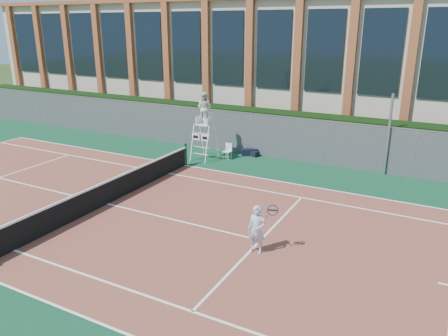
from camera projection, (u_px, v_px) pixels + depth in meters
The scene contains 13 objects.
ground at pixel (107, 205), 16.77m from camera, with size 120.00×120.00×0.00m, color #233814.
apron at pixel (124, 196), 17.61m from camera, with size 36.00×20.00×0.01m, color #0D3A27.
tennis_court at pixel (107, 204), 16.76m from camera, with size 23.77×10.97×0.02m, color brown.
tennis_net at pixel (106, 192), 16.60m from camera, with size 0.10×11.30×1.10m.
fence at pixel (217, 130), 23.81m from camera, with size 40.00×0.06×2.20m, color #595E60, non-canonical shape.
hedge at pixel (227, 126), 24.82m from camera, with size 40.00×1.40×2.20m, color black.
building at pixel (280, 61), 30.55m from camera, with size 45.00×10.60×8.22m.
steel_pole at pixel (388, 135), 19.56m from camera, with size 0.12×0.12×3.74m, color #9EA0A5.
umpire_chair at pixel (204, 110), 21.79m from camera, with size 0.97×1.49×3.47m.
plastic_chair at pixel (228, 150), 22.36m from camera, with size 0.41×0.41×0.81m.
sports_bag_near at pixel (249, 152), 23.02m from camera, with size 0.85×0.34×0.36m, color black.
sports_bag_far at pixel (253, 153), 22.95m from camera, with size 0.69×0.30×0.28m, color black.
tennis_player at pixel (257, 229), 12.96m from camera, with size 0.88×0.62×1.54m.
Camera 1 is at (11.22, -11.59, 6.56)m, focal length 35.00 mm.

